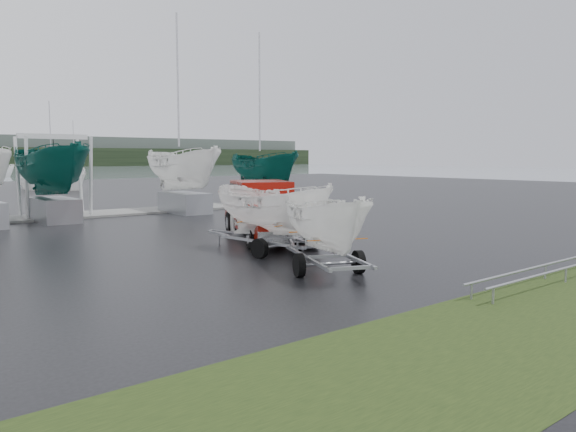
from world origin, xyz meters
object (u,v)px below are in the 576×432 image
at_px(pickup_truck, 266,209).
at_px(trailer_parked, 273,165).
at_px(trailer_hitched, 327,174).
at_px(boat_hoist, 54,164).

relative_size(pickup_truck, trailer_parked, 1.30).
bearing_deg(trailer_hitched, pickup_truck, 90.00).
bearing_deg(boat_hoist, pickup_truck, -72.75).
xyz_separation_m(pickup_truck, boat_hoist, (-3.81, 12.27, 1.58)).
height_order(pickup_truck, trailer_hitched, trailer_hitched).
distance_m(pickup_truck, trailer_hitched, 6.82).
xyz_separation_m(pickup_truck, trailer_parked, (-1.92, -2.96, 1.66)).
relative_size(pickup_truck, boat_hoist, 1.60).
distance_m(pickup_truck, trailer_parked, 3.90).
bearing_deg(trailer_hitched, trailer_parked, 100.55).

